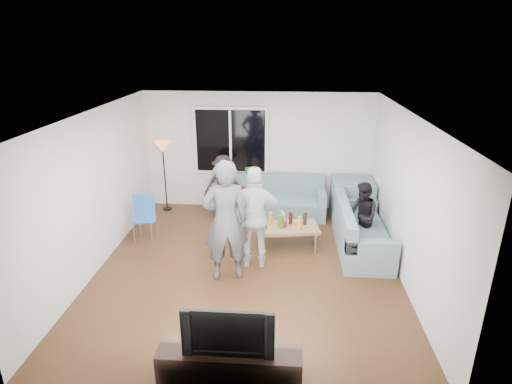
# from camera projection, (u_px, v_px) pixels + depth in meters

# --- Properties ---
(floor) EXTENTS (5.00, 5.50, 0.04)m
(floor) POSITION_uv_depth(u_px,v_px,m) (248.00, 268.00, 7.12)
(floor) COLOR #56351C
(floor) RESTS_ON ground
(ceiling) EXTENTS (5.00, 5.50, 0.04)m
(ceiling) POSITION_uv_depth(u_px,v_px,m) (246.00, 113.00, 6.20)
(ceiling) COLOR white
(ceiling) RESTS_ON ground
(wall_back) EXTENTS (5.00, 0.04, 2.60)m
(wall_back) POSITION_uv_depth(u_px,v_px,m) (258.00, 151.00, 9.25)
(wall_back) COLOR silver
(wall_back) RESTS_ON ground
(wall_front) EXTENTS (5.00, 0.04, 2.60)m
(wall_front) POSITION_uv_depth(u_px,v_px,m) (221.00, 298.00, 4.07)
(wall_front) COLOR silver
(wall_front) RESTS_ON ground
(wall_left) EXTENTS (0.04, 5.50, 2.60)m
(wall_left) POSITION_uv_depth(u_px,v_px,m) (93.00, 192.00, 6.82)
(wall_left) COLOR silver
(wall_left) RESTS_ON ground
(wall_right) EXTENTS (0.04, 5.50, 2.60)m
(wall_right) POSITION_uv_depth(u_px,v_px,m) (409.00, 200.00, 6.49)
(wall_right) COLOR silver
(wall_right) RESTS_ON ground
(window_frame) EXTENTS (1.62, 0.06, 1.47)m
(window_frame) POSITION_uv_depth(u_px,v_px,m) (231.00, 141.00, 9.12)
(window_frame) COLOR white
(window_frame) RESTS_ON wall_back
(window_glass) EXTENTS (1.50, 0.02, 1.35)m
(window_glass) POSITION_uv_depth(u_px,v_px,m) (231.00, 141.00, 9.09)
(window_glass) COLOR black
(window_glass) RESTS_ON window_frame
(window_mullion) EXTENTS (0.05, 0.03, 1.35)m
(window_mullion) POSITION_uv_depth(u_px,v_px,m) (230.00, 141.00, 9.08)
(window_mullion) COLOR white
(window_mullion) RESTS_ON window_frame
(radiator) EXTENTS (1.30, 0.12, 0.62)m
(radiator) POSITION_uv_depth(u_px,v_px,m) (232.00, 194.00, 9.52)
(radiator) COLOR silver
(radiator) RESTS_ON floor
(potted_plant) EXTENTS (0.26, 0.23, 0.39)m
(potted_plant) POSITION_uv_depth(u_px,v_px,m) (248.00, 174.00, 9.29)
(potted_plant) COLOR #316829
(potted_plant) RESTS_ON radiator
(vase) EXTENTS (0.21, 0.21, 0.18)m
(vase) POSITION_uv_depth(u_px,v_px,m) (215.00, 178.00, 9.38)
(vase) COLOR silver
(vase) RESTS_ON radiator
(sofa_back_section) EXTENTS (2.30, 0.85, 0.85)m
(sofa_back_section) POSITION_uv_depth(u_px,v_px,m) (271.00, 197.00, 9.06)
(sofa_back_section) COLOR slate
(sofa_back_section) RESTS_ON floor
(sofa_right_section) EXTENTS (2.00, 0.85, 0.85)m
(sofa_right_section) POSITION_uv_depth(u_px,v_px,m) (362.00, 228.00, 7.59)
(sofa_right_section) COLOR slate
(sofa_right_section) RESTS_ON floor
(sofa_corner) EXTENTS (0.85, 0.85, 0.85)m
(sofa_corner) POSITION_uv_depth(u_px,v_px,m) (352.00, 199.00, 8.95)
(sofa_corner) COLOR slate
(sofa_corner) RESTS_ON floor
(cushion_yellow) EXTENTS (0.42, 0.36, 0.14)m
(cushion_yellow) POSITION_uv_depth(u_px,v_px,m) (220.00, 192.00, 9.09)
(cushion_yellow) COLOR #BD7A1B
(cushion_yellow) RESTS_ON sofa_back_section
(cushion_red) EXTENTS (0.39, 0.34, 0.13)m
(cushion_red) POSITION_uv_depth(u_px,v_px,m) (237.00, 191.00, 9.14)
(cushion_red) COLOR maroon
(cushion_red) RESTS_ON sofa_back_section
(coffee_table) EXTENTS (1.18, 0.77, 0.40)m
(coffee_table) POSITION_uv_depth(u_px,v_px,m) (288.00, 236.00, 7.79)
(coffee_table) COLOR #A0744D
(coffee_table) RESTS_ON floor
(pitcher) EXTENTS (0.17, 0.17, 0.17)m
(pitcher) POSITION_uv_depth(u_px,v_px,m) (282.00, 222.00, 7.70)
(pitcher) COLOR maroon
(pitcher) RESTS_ON coffee_table
(side_chair) EXTENTS (0.49, 0.49, 0.86)m
(side_chair) POSITION_uv_depth(u_px,v_px,m) (145.00, 219.00, 7.96)
(side_chair) COLOR #2865AF
(side_chair) RESTS_ON floor
(floor_lamp) EXTENTS (0.32, 0.32, 1.56)m
(floor_lamp) POSITION_uv_depth(u_px,v_px,m) (165.00, 177.00, 9.24)
(floor_lamp) COLOR orange
(floor_lamp) RESTS_ON floor
(player_left) EXTENTS (0.82, 0.64, 1.98)m
(player_left) POSITION_uv_depth(u_px,v_px,m) (225.00, 221.00, 6.50)
(player_left) COLOR #47474C
(player_left) RESTS_ON floor
(player_right) EXTENTS (1.04, 0.46, 1.75)m
(player_right) POSITION_uv_depth(u_px,v_px,m) (255.00, 218.00, 6.90)
(player_right) COLOR silver
(player_right) RESTS_ON floor
(spectator_right) EXTENTS (0.64, 0.72, 1.24)m
(spectator_right) POSITION_uv_depth(u_px,v_px,m) (362.00, 216.00, 7.61)
(spectator_right) COLOR black
(spectator_right) RESTS_ON floor
(spectator_back) EXTENTS (0.96, 0.72, 1.33)m
(spectator_back) POSITION_uv_depth(u_px,v_px,m) (224.00, 185.00, 9.08)
(spectator_back) COLOR black
(spectator_back) RESTS_ON floor
(tv_console) EXTENTS (1.60, 0.40, 0.44)m
(tv_console) POSITION_uv_depth(u_px,v_px,m) (230.00, 365.00, 4.70)
(tv_console) COLOR #312218
(tv_console) RESTS_ON floor
(television) EXTENTS (1.00, 0.13, 0.58)m
(television) POSITION_uv_depth(u_px,v_px,m) (229.00, 328.00, 4.52)
(television) COLOR black
(television) RESTS_ON tv_console
(bottle_e) EXTENTS (0.07, 0.07, 0.24)m
(bottle_e) POSITION_uv_depth(u_px,v_px,m) (305.00, 218.00, 7.76)
(bottle_e) COLOR black
(bottle_e) RESTS_ON coffee_table
(bottle_a) EXTENTS (0.07, 0.07, 0.23)m
(bottle_a) POSITION_uv_depth(u_px,v_px,m) (271.00, 218.00, 7.77)
(bottle_a) COLOR #E79F0D
(bottle_a) RESTS_ON coffee_table
(bottle_d) EXTENTS (0.07, 0.07, 0.24)m
(bottle_d) POSITION_uv_depth(u_px,v_px,m) (300.00, 223.00, 7.57)
(bottle_d) COLOR orange
(bottle_d) RESTS_ON coffee_table
(bottle_c) EXTENTS (0.07, 0.07, 0.23)m
(bottle_c) POSITION_uv_depth(u_px,v_px,m) (291.00, 218.00, 7.78)
(bottle_c) COLOR black
(bottle_c) RESTS_ON coffee_table
(bottle_b) EXTENTS (0.08, 0.08, 0.27)m
(bottle_b) POSITION_uv_depth(u_px,v_px,m) (281.00, 222.00, 7.59)
(bottle_b) COLOR #1E8E19
(bottle_b) RESTS_ON coffee_table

